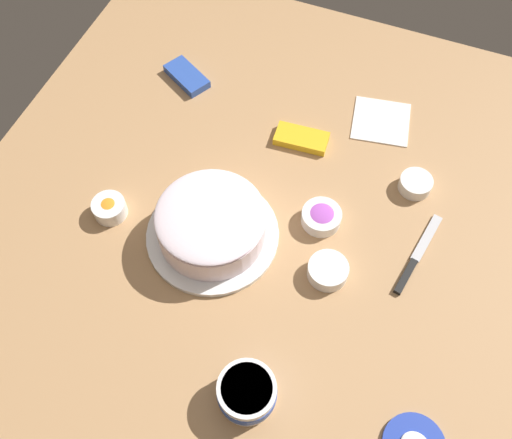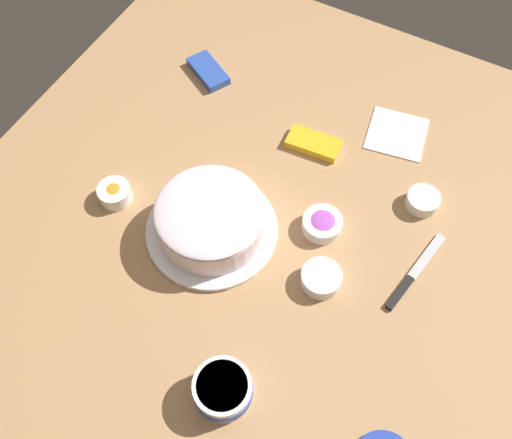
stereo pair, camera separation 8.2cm
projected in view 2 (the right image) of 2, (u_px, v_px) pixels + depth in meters
name	position (u px, v px, depth m)	size (l,w,h in m)	color
ground_plane	(279.00, 224.00, 1.38)	(1.54, 1.54, 0.00)	tan
frosted_cake	(211.00, 221.00, 1.32)	(0.31, 0.31, 0.11)	white
frosting_tub	(223.00, 389.00, 1.14)	(0.12, 0.12, 0.07)	white
spreading_knife	(411.00, 278.00, 1.30)	(0.06, 0.24, 0.01)	silver
sprinkle_bowl_yellow	(321.00, 278.00, 1.28)	(0.09, 0.09, 0.04)	white
sprinkle_bowl_blue	(423.00, 201.00, 1.39)	(0.08, 0.08, 0.03)	white
sprinkle_bowl_rainbow	(322.00, 223.00, 1.35)	(0.10, 0.10, 0.04)	white
sprinkle_bowl_orange	(115.00, 193.00, 1.39)	(0.08, 0.08, 0.04)	white
candy_box_lower	(208.00, 71.00, 1.61)	(0.14, 0.07, 0.02)	#2D51B2
candy_box_upper	(313.00, 143.00, 1.49)	(0.14, 0.07, 0.02)	yellow
paper_napkin	(397.00, 133.00, 1.51)	(0.15, 0.15, 0.01)	white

